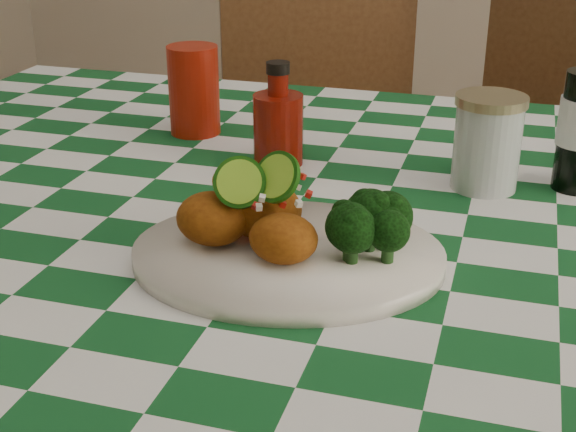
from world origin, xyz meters
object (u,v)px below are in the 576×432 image
(ketchup_bottle, at_px, (278,114))
(wooden_chair_right, at_px, (541,228))
(mason_jar, at_px, (487,143))
(wooden_chair_left, at_px, (332,183))
(fried_chicken_pile, at_px, (264,204))
(red_tumbler, at_px, (194,90))
(plate, at_px, (288,256))

(ketchup_bottle, distance_m, wooden_chair_right, 0.82)
(mason_jar, xyz_separation_m, wooden_chair_left, (-0.35, 0.65, -0.34))
(ketchup_bottle, height_order, wooden_chair_left, wooden_chair_left)
(mason_jar, bearing_deg, wooden_chair_left, 118.43)
(fried_chicken_pile, height_order, red_tumbler, red_tumbler)
(fried_chicken_pile, xyz_separation_m, mason_jar, (0.21, 0.28, -0.00))
(red_tumbler, relative_size, mason_jar, 1.10)
(red_tumbler, bearing_deg, wooden_chair_left, 80.51)
(ketchup_bottle, xyz_separation_m, wooden_chair_right, (0.39, 0.60, -0.39))
(red_tumbler, height_order, wooden_chair_right, wooden_chair_right)
(red_tumbler, xyz_separation_m, mason_jar, (0.44, -0.11, -0.01))
(fried_chicken_pile, distance_m, ketchup_bottle, 0.30)
(ketchup_bottle, bearing_deg, mason_jar, -2.39)
(ketchup_bottle, distance_m, wooden_chair_left, 0.74)
(red_tumbler, distance_m, wooden_chair_right, 0.84)
(red_tumbler, bearing_deg, mason_jar, -13.36)
(fried_chicken_pile, distance_m, wooden_chair_right, 1.02)
(fried_chicken_pile, relative_size, wooden_chair_left, 0.15)
(mason_jar, distance_m, wooden_chair_left, 0.82)
(fried_chicken_pile, bearing_deg, ketchup_bottle, 104.52)
(fried_chicken_pile, bearing_deg, red_tumbler, 121.90)
(plate, relative_size, red_tumbler, 2.43)
(red_tumbler, distance_m, ketchup_bottle, 0.19)
(mason_jar, bearing_deg, wooden_chair_right, 80.23)
(plate, distance_m, red_tumbler, 0.47)
(ketchup_bottle, bearing_deg, red_tumbler, 150.17)
(fried_chicken_pile, relative_size, red_tumbler, 1.09)
(plate, bearing_deg, wooden_chair_right, 72.21)
(fried_chicken_pile, bearing_deg, wooden_chair_right, 70.75)
(plate, bearing_deg, mason_jar, 56.99)
(wooden_chair_left, height_order, wooden_chair_right, wooden_chair_left)
(plate, bearing_deg, red_tumbler, 124.55)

